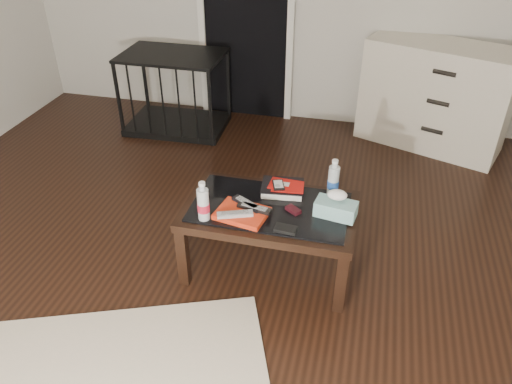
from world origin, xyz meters
TOP-DOWN VIEW (x-y plane):
  - ground at (0.00, 0.00)m, footprint 5.00×5.00m
  - room_shell at (0.00, 0.00)m, footprint 5.00×5.00m
  - doorway at (-0.40, 2.47)m, footprint 0.90×0.08m
  - coffee_table at (0.31, 0.28)m, footprint 1.00×0.60m
  - dresser at (1.34, 2.23)m, footprint 1.30×0.89m
  - pet_crate at (-0.96, 2.00)m, footprint 0.92×0.64m
  - magazines at (0.18, 0.15)m, footprint 0.31×0.26m
  - remote_silver at (0.15, 0.10)m, footprint 0.20×0.12m
  - remote_black_front at (0.24, 0.19)m, footprint 0.21×0.09m
  - remote_black_back at (0.19, 0.22)m, footprint 0.20×0.14m
  - textbook at (0.35, 0.45)m, footprint 0.27×0.23m
  - dvd_mailers at (0.37, 0.45)m, footprint 0.20×0.14m
  - ipod at (0.33, 0.42)m, footprint 0.09×0.12m
  - flip_phone at (0.45, 0.26)m, footprint 0.10×0.09m
  - wallet at (0.44, 0.07)m, footprint 0.12×0.08m
  - water_bottle_left at (-0.02, 0.08)m, footprint 0.08×0.08m
  - water_bottle_right at (0.65, 0.49)m, footprint 0.07×0.07m
  - tissue_box at (0.69, 0.28)m, footprint 0.25×0.16m

SIDE VIEW (x-z plane):
  - ground at x=0.00m, z-range 0.00..0.00m
  - pet_crate at x=-0.96m, z-range -0.12..0.59m
  - coffee_table at x=0.31m, z-range 0.17..0.63m
  - dresser at x=1.34m, z-range 0.00..0.90m
  - wallet at x=0.44m, z-range 0.46..0.48m
  - flip_phone at x=0.45m, z-range 0.46..0.48m
  - magazines at x=0.18m, z-range 0.46..0.49m
  - textbook at x=0.35m, z-range 0.46..0.51m
  - remote_silver at x=0.15m, z-range 0.49..0.51m
  - remote_black_front at x=0.24m, z-range 0.49..0.51m
  - remote_black_back at x=0.19m, z-range 0.49..0.51m
  - tissue_box at x=0.69m, z-range 0.46..0.55m
  - dvd_mailers at x=0.37m, z-range 0.51..0.51m
  - ipod at x=0.33m, z-range 0.51..0.53m
  - water_bottle_left at x=-0.02m, z-range 0.46..0.70m
  - water_bottle_right at x=0.65m, z-range 0.46..0.70m
  - doorway at x=-0.40m, z-range -0.01..2.06m
  - room_shell at x=0.00m, z-range -0.88..4.12m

